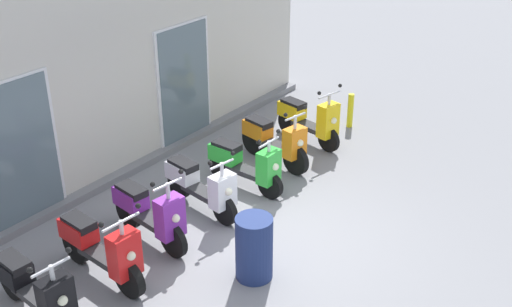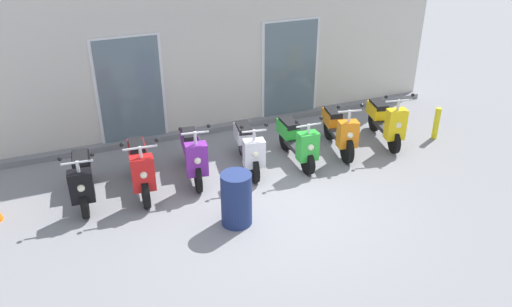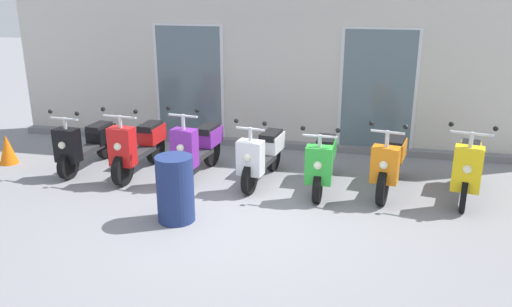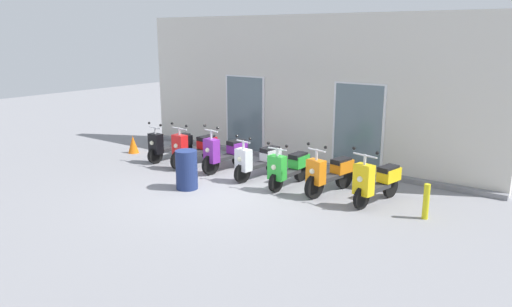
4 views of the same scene
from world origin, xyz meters
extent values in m
plane|color=gray|center=(0.00, 0.00, 0.00)|extent=(40.00, 40.00, 0.00)
cube|color=beige|center=(0.00, 3.42, 1.99)|extent=(10.71, 0.30, 3.98)
cube|color=slate|center=(0.00, 3.17, 0.06)|extent=(10.71, 0.20, 0.12)
cube|color=silver|center=(-1.79, 3.25, 1.15)|extent=(1.39, 0.04, 2.30)
cube|color=slate|center=(-1.79, 3.23, 1.15)|extent=(1.27, 0.02, 2.22)
cube|color=silver|center=(1.79, 3.25, 1.15)|extent=(1.39, 0.04, 2.30)
cube|color=slate|center=(1.79, 3.23, 1.15)|extent=(1.27, 0.02, 2.22)
cylinder|color=black|center=(-2.98, 1.93, 0.22)|extent=(0.15, 0.46, 0.45)
cube|color=#2D2D30|center=(-3.02, 1.38, 0.32)|extent=(0.32, 0.70, 0.09)
cube|color=black|center=(-3.07, 0.87, 0.56)|extent=(0.40, 0.27, 0.55)
sphere|color=#F2EFCC|center=(-3.08, 0.74, 0.60)|extent=(0.12, 0.12, 0.12)
cube|color=black|center=(-2.98, 1.83, 0.48)|extent=(0.34, 0.54, 0.28)
cube|color=black|center=(-2.99, 1.79, 0.62)|extent=(0.30, 0.50, 0.11)
cylinder|color=silver|center=(-3.07, 0.87, 0.91)|extent=(0.06, 0.06, 0.21)
cylinder|color=silver|center=(-3.07, 0.87, 1.00)|extent=(0.49, 0.08, 0.04)
sphere|color=black|center=(-2.82, 0.85, 1.10)|extent=(0.07, 0.07, 0.07)
sphere|color=black|center=(-3.31, 0.89, 1.10)|extent=(0.07, 0.07, 0.07)
cylinder|color=black|center=(-2.08, 0.76, 0.26)|extent=(0.16, 0.52, 0.51)
cylinder|color=black|center=(-1.99, 1.88, 0.26)|extent=(0.16, 0.52, 0.51)
cube|color=#2D2D30|center=(-2.03, 1.32, 0.36)|extent=(0.31, 0.72, 0.09)
cube|color=red|center=(-2.08, 0.80, 0.62)|extent=(0.40, 0.27, 0.61)
sphere|color=#F2EFCC|center=(-2.09, 0.67, 0.66)|extent=(0.12, 0.12, 0.12)
cube|color=red|center=(-2.00, 1.78, 0.55)|extent=(0.34, 0.54, 0.28)
cube|color=black|center=(-2.00, 1.74, 0.69)|extent=(0.30, 0.50, 0.11)
cylinder|color=silver|center=(-2.08, 0.80, 1.01)|extent=(0.06, 0.06, 0.21)
cylinder|color=silver|center=(-2.08, 0.80, 1.10)|extent=(0.56, 0.08, 0.04)
sphere|color=black|center=(-1.80, 0.78, 1.20)|extent=(0.07, 0.07, 0.07)
sphere|color=black|center=(-2.35, 0.82, 1.20)|extent=(0.07, 0.07, 0.07)
cylinder|color=black|center=(-1.11, 0.90, 0.26)|extent=(0.16, 0.53, 0.52)
cylinder|color=black|center=(-0.97, 1.94, 0.26)|extent=(0.16, 0.53, 0.52)
cube|color=#2D2D30|center=(-1.04, 1.42, 0.36)|extent=(0.35, 0.68, 0.09)
cube|color=purple|center=(-1.11, 0.94, 0.62)|extent=(0.41, 0.29, 0.60)
sphere|color=#F2EFCC|center=(-1.13, 0.81, 0.66)|extent=(0.12, 0.12, 0.12)
cube|color=purple|center=(-0.99, 1.84, 0.56)|extent=(0.37, 0.56, 0.28)
cube|color=black|center=(-0.99, 1.80, 0.70)|extent=(0.32, 0.51, 0.11)
cylinder|color=silver|center=(-1.11, 0.94, 1.02)|extent=(0.06, 0.06, 0.26)
cylinder|color=silver|center=(-1.11, 0.94, 1.13)|extent=(0.48, 0.10, 0.04)
sphere|color=black|center=(-0.87, 0.91, 1.23)|extent=(0.07, 0.07, 0.07)
sphere|color=black|center=(-1.35, 0.97, 1.23)|extent=(0.07, 0.07, 0.07)
cylinder|color=black|center=(-0.06, 0.83, 0.24)|extent=(0.17, 0.48, 0.47)
cylinder|color=black|center=(0.12, 1.92, 0.24)|extent=(0.17, 0.48, 0.47)
cube|color=#2D2D30|center=(0.03, 1.38, 0.34)|extent=(0.36, 0.72, 0.09)
cube|color=white|center=(-0.05, 0.87, 0.56)|extent=(0.41, 0.30, 0.52)
sphere|color=#F2EFCC|center=(-0.07, 0.74, 0.60)|extent=(0.12, 0.12, 0.12)
cube|color=white|center=(0.10, 1.82, 0.52)|extent=(0.38, 0.56, 0.28)
cube|color=black|center=(0.10, 1.78, 0.66)|extent=(0.33, 0.51, 0.11)
cylinder|color=silver|center=(-0.05, 0.87, 0.91)|extent=(0.06, 0.06, 0.23)
cylinder|color=silver|center=(-0.05, 0.87, 1.01)|extent=(0.45, 0.11, 0.04)
sphere|color=black|center=(0.17, 0.84, 1.11)|extent=(0.07, 0.07, 0.07)
sphere|color=black|center=(-0.27, 0.91, 1.11)|extent=(0.07, 0.07, 0.07)
cylinder|color=black|center=(0.98, 0.72, 0.22)|extent=(0.12, 0.45, 0.45)
cylinder|color=black|center=(1.01, 1.77, 0.22)|extent=(0.12, 0.45, 0.45)
cube|color=#2D2D30|center=(1.00, 1.24, 0.32)|extent=(0.28, 0.66, 0.09)
cube|color=green|center=(0.98, 0.76, 0.56)|extent=(0.39, 0.25, 0.55)
sphere|color=#F2EFCC|center=(0.98, 0.63, 0.60)|extent=(0.12, 0.12, 0.12)
cube|color=green|center=(1.01, 1.67, 0.52)|extent=(0.32, 0.53, 0.28)
cube|color=black|center=(1.01, 1.63, 0.66)|extent=(0.27, 0.49, 0.11)
cylinder|color=silver|center=(0.98, 0.76, 0.91)|extent=(0.06, 0.06, 0.20)
cylinder|color=silver|center=(0.98, 0.76, 0.99)|extent=(0.49, 0.05, 0.04)
sphere|color=black|center=(1.23, 0.75, 1.09)|extent=(0.07, 0.07, 0.07)
sphere|color=black|center=(0.74, 0.77, 1.09)|extent=(0.07, 0.07, 0.07)
cylinder|color=black|center=(1.90, 0.83, 0.27)|extent=(0.21, 0.55, 0.53)
cylinder|color=black|center=(2.11, 1.88, 0.27)|extent=(0.21, 0.55, 0.53)
cube|color=#2D2D30|center=(2.00, 1.36, 0.37)|extent=(0.38, 0.70, 0.09)
cube|color=orange|center=(1.91, 0.87, 0.59)|extent=(0.42, 0.31, 0.53)
sphere|color=#F2EFCC|center=(1.88, 0.74, 0.63)|extent=(0.12, 0.12, 0.12)
cube|color=orange|center=(2.09, 1.78, 0.54)|extent=(0.39, 0.57, 0.28)
cube|color=black|center=(2.08, 1.74, 0.68)|extent=(0.35, 0.52, 0.11)
cylinder|color=silver|center=(1.91, 0.87, 0.96)|extent=(0.06, 0.06, 0.26)
cylinder|color=silver|center=(1.91, 0.87, 1.07)|extent=(0.47, 0.13, 0.04)
sphere|color=black|center=(2.14, 0.83, 1.17)|extent=(0.07, 0.07, 0.07)
sphere|color=black|center=(1.68, 0.92, 1.17)|extent=(0.07, 0.07, 0.07)
cylinder|color=black|center=(3.00, 0.82, 0.24)|extent=(0.18, 0.48, 0.48)
cylinder|color=black|center=(3.22, 1.87, 0.24)|extent=(0.18, 0.48, 0.48)
cube|color=#2D2D30|center=(3.11, 1.34, 0.34)|extent=(0.39, 0.70, 0.09)
cube|color=yellow|center=(3.01, 0.86, 0.62)|extent=(0.42, 0.31, 0.63)
sphere|color=#F2EFCC|center=(2.98, 0.73, 0.66)|extent=(0.12, 0.12, 0.12)
cube|color=yellow|center=(3.20, 1.77, 0.54)|extent=(0.40, 0.57, 0.28)
cube|color=black|center=(3.19, 1.73, 0.68)|extent=(0.35, 0.52, 0.11)
cylinder|color=silver|center=(3.01, 0.86, 1.03)|extent=(0.06, 0.06, 0.23)
cylinder|color=silver|center=(3.01, 0.86, 1.12)|extent=(0.55, 0.15, 0.04)
sphere|color=black|center=(3.28, 0.80, 1.22)|extent=(0.07, 0.07, 0.07)
sphere|color=black|center=(2.74, 0.91, 1.22)|extent=(0.07, 0.07, 0.07)
cylinder|color=navy|center=(-0.82, -0.28, 0.45)|extent=(0.50, 0.50, 0.90)
cylinder|color=yellow|center=(4.22, 1.04, 0.35)|extent=(0.12, 0.12, 0.70)
camera|label=1|loc=(-6.31, -4.33, 5.30)|focal=44.41mm
camera|label=2|loc=(-3.13, -6.78, 4.92)|focal=36.13mm
camera|label=3|loc=(1.55, -6.34, 3.09)|focal=36.73mm
camera|label=4|loc=(6.65, -7.96, 3.48)|focal=33.76mm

